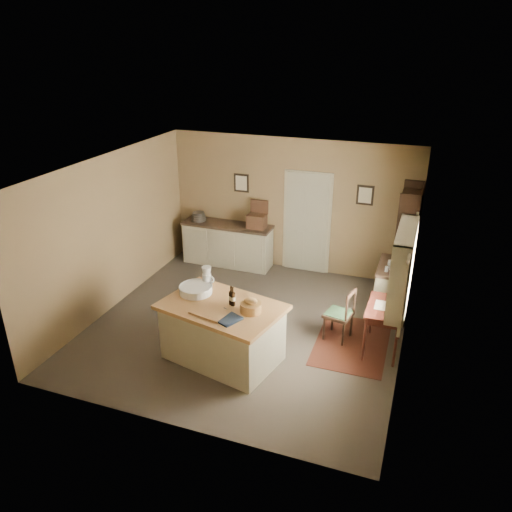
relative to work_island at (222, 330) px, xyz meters
The scene contains 16 objects.
ground 1.08m from the work_island, 88.66° to the left, with size 5.00×5.00×0.00m, color brown.
wall_back 3.57m from the work_island, 89.63° to the left, with size 5.00×0.10×2.70m, color olive.
wall_front 1.76m from the work_island, 89.16° to the right, with size 5.00×0.10×2.70m, color olive.
wall_left 2.80m from the work_island, 158.68° to the left, with size 0.10×5.00×2.70m, color olive.
wall_right 2.84m from the work_island, 20.97° to the left, with size 0.10×5.00×2.70m, color olive.
ceiling 2.42m from the work_island, 88.66° to the left, with size 5.00×5.00×0.00m, color silver.
door 3.50m from the work_island, 83.81° to the left, with size 0.97×0.06×2.11m, color #A3A189.
framed_prints 3.67m from the work_island, 86.30° to the left, with size 2.82×0.02×0.38m.
window 2.78m from the work_island, 17.41° to the left, with size 0.25×1.99×1.12m.
work_island is the anchor object (origin of this frame).
sideboard 3.40m from the work_island, 111.36° to the left, with size 1.90×0.54×1.18m.
rug 2.11m from the work_island, 30.26° to the left, with size 1.10×1.60×0.01m, color #512115.
writing_desk 2.46m from the work_island, 24.96° to the left, with size 0.53×0.87×0.82m.
desk_chair 1.88m from the work_island, 36.38° to the left, with size 0.41×0.41×0.87m, color black, non-canonical shape.
right_cabinet 3.16m from the work_island, 45.31° to the left, with size 0.54×0.96×0.99m.
shelving_unit 3.84m from the work_island, 51.30° to the left, with size 0.36×0.94×2.09m.
Camera 1 is at (2.58, -6.71, 4.47)m, focal length 35.00 mm.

